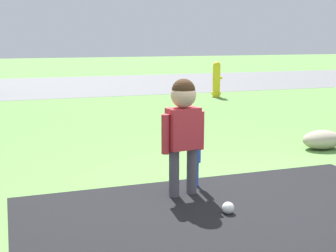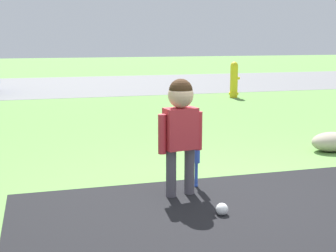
{
  "view_description": "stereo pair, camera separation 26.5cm",
  "coord_description": "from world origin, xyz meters",
  "px_view_note": "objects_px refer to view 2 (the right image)",
  "views": [
    {
      "loc": [
        -2.02,
        -3.12,
        1.38
      ],
      "look_at": [
        -0.59,
        0.98,
        0.55
      ],
      "focal_mm": 50.0,
      "sensor_mm": 36.0,
      "label": 1
    },
    {
      "loc": [
        -1.77,
        -3.2,
        1.38
      ],
      "look_at": [
        -0.59,
        0.98,
        0.55
      ],
      "focal_mm": 50.0,
      "sensor_mm": 36.0,
      "label": 2
    }
  ],
  "objects_px": {
    "baseball_bat": "(197,150)",
    "sports_ball": "(222,209)",
    "fire_hydrant": "(234,80)",
    "child": "(181,121)"
  },
  "relations": [
    {
      "from": "sports_ball",
      "to": "fire_hydrant",
      "type": "height_order",
      "value": "fire_hydrant"
    },
    {
      "from": "baseball_bat",
      "to": "sports_ball",
      "type": "distance_m",
      "value": 0.79
    },
    {
      "from": "child",
      "to": "fire_hydrant",
      "type": "relative_size",
      "value": 1.25
    },
    {
      "from": "child",
      "to": "sports_ball",
      "type": "bearing_deg",
      "value": -81.89
    },
    {
      "from": "fire_hydrant",
      "to": "child",
      "type": "bearing_deg",
      "value": -117.45
    },
    {
      "from": "child",
      "to": "baseball_bat",
      "type": "xyz_separation_m",
      "value": [
        0.21,
        0.18,
        -0.31
      ]
    },
    {
      "from": "baseball_bat",
      "to": "sports_ball",
      "type": "height_order",
      "value": "baseball_bat"
    },
    {
      "from": "sports_ball",
      "to": "fire_hydrant",
      "type": "distance_m",
      "value": 7.43
    },
    {
      "from": "baseball_bat",
      "to": "sports_ball",
      "type": "relative_size",
      "value": 5.66
    },
    {
      "from": "baseball_bat",
      "to": "child",
      "type": "bearing_deg",
      "value": -139.69
    }
  ]
}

